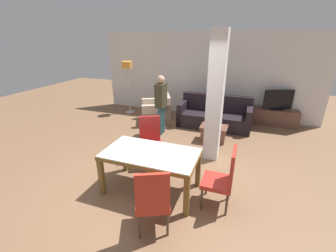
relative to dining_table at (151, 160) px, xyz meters
name	(u,v)px	position (x,y,z in m)	size (l,w,h in m)	color
ground_plane	(152,189)	(0.00, 0.00, -0.59)	(18.00, 18.00, 0.00)	brown
back_wall	(205,75)	(0.00, 4.44, 0.76)	(7.20, 0.09, 2.70)	silver
divider_pillar	(215,99)	(0.78, 1.55, 0.76)	(0.32, 0.35, 2.70)	silver
dining_table	(151,160)	(0.00, 0.00, 0.00)	(1.59, 0.88, 0.74)	brown
dining_chair_head_right	(223,177)	(1.21, 0.00, -0.05)	(0.46, 0.46, 1.02)	#AE2B22
dining_chair_far_left	(150,139)	(-0.39, 0.84, -0.05)	(0.61, 0.61, 1.02)	#AC2323
dining_chair_near_right	(153,199)	(0.39, -0.83, -0.05)	(0.61, 0.61, 1.02)	#B32A1C
sofa	(214,116)	(0.55, 3.43, -0.28)	(2.09, 0.86, 0.91)	black
armchair	(157,112)	(-1.22, 3.21, -0.29)	(1.16, 1.18, 0.87)	beige
coffee_table	(213,133)	(0.70, 2.38, -0.38)	(0.68, 0.47, 0.41)	brown
bottle	(216,121)	(0.72, 2.51, -0.09)	(0.07, 0.07, 0.25)	#194C23
tv_stand	(275,117)	(2.28, 4.16, -0.34)	(1.29, 0.40, 0.49)	brown
tv_screen	(278,100)	(2.28, 4.16, 0.20)	(0.83, 0.38, 0.61)	black
floor_lamp	(127,70)	(-2.50, 3.73, 0.91)	(0.35, 0.35, 1.77)	#B7B7BC
standing_person	(161,101)	(-0.75, 2.38, 0.34)	(0.22, 0.38, 1.61)	#2A525A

